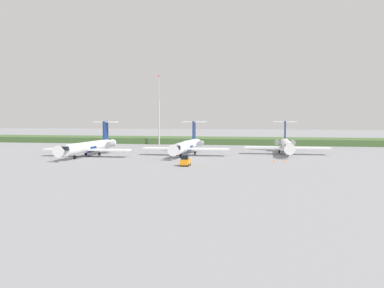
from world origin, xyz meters
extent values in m
plane|color=gray|center=(0.00, 30.00, 0.00)|extent=(500.00, 500.00, 0.00)
cube|color=#426033|center=(0.00, 63.17, 1.12)|extent=(320.00, 20.00, 2.25)
cylinder|color=white|center=(-25.63, 3.27, 2.45)|extent=(2.70, 24.00, 2.70)
cone|color=white|center=(-25.63, -10.23, 2.45)|extent=(2.70, 3.00, 2.70)
cone|color=white|center=(-25.63, 17.27, 2.45)|extent=(2.30, 4.00, 2.29)
cube|color=black|center=(-25.63, -8.33, 2.92)|extent=(2.02, 1.80, 0.90)
cylinder|color=navy|center=(-25.63, 3.27, 2.30)|extent=(2.76, 3.60, 2.76)
cube|color=white|center=(-31.54, 2.27, 1.84)|extent=(11.00, 3.20, 0.36)
cube|color=white|center=(-19.73, 2.27, 1.84)|extent=(11.00, 3.20, 0.36)
cube|color=navy|center=(-25.63, 14.27, 6.40)|extent=(0.36, 3.20, 5.20)
cube|color=white|center=(-25.63, 14.57, 8.80)|extent=(6.80, 1.80, 0.24)
cylinder|color=gray|center=(-27.88, 12.47, 2.65)|extent=(1.50, 3.40, 1.50)
cylinder|color=gray|center=(-23.38, 12.47, 2.65)|extent=(1.50, 3.40, 1.50)
cylinder|color=gray|center=(-25.63, -4.17, 1.00)|extent=(0.20, 0.20, 0.65)
cylinder|color=black|center=(-25.63, -4.17, 0.45)|extent=(0.30, 0.90, 0.90)
cylinder|color=black|center=(-27.53, 5.67, 0.45)|extent=(0.35, 0.90, 0.90)
cylinder|color=black|center=(-23.73, 5.67, 0.45)|extent=(0.35, 0.90, 0.90)
cylinder|color=white|center=(-1.48, 11.22, 2.45)|extent=(2.70, 24.00, 2.70)
cone|color=white|center=(-1.48, -2.28, 2.45)|extent=(2.70, 3.00, 2.70)
cone|color=white|center=(-1.48, 25.22, 2.45)|extent=(2.29, 4.00, 2.29)
cube|color=black|center=(-1.48, -0.38, 2.92)|extent=(2.03, 1.80, 0.90)
cylinder|color=navy|center=(-1.48, 11.22, 2.30)|extent=(2.76, 3.60, 2.76)
cube|color=white|center=(-7.38, 10.22, 1.84)|extent=(11.00, 3.20, 0.36)
cube|color=white|center=(4.43, 10.22, 1.84)|extent=(11.00, 3.20, 0.36)
cube|color=navy|center=(-1.48, 22.22, 6.40)|extent=(0.36, 3.20, 5.20)
cube|color=white|center=(-1.48, 22.52, 8.80)|extent=(6.80, 1.80, 0.24)
cylinder|color=gray|center=(-3.73, 20.42, 2.65)|extent=(1.50, 3.40, 1.50)
cylinder|color=gray|center=(0.77, 20.42, 2.65)|extent=(1.50, 3.40, 1.50)
cylinder|color=gray|center=(-1.48, 3.78, 1.00)|extent=(0.20, 0.20, 0.65)
cylinder|color=black|center=(-1.48, 3.78, 0.45)|extent=(0.30, 0.90, 0.90)
cylinder|color=black|center=(-3.38, 13.62, 0.45)|extent=(0.35, 0.90, 0.90)
cylinder|color=black|center=(0.42, 13.62, 0.45)|extent=(0.35, 0.90, 0.90)
cylinder|color=white|center=(24.88, 19.59, 2.45)|extent=(2.70, 24.00, 2.70)
cone|color=white|center=(24.88, 6.09, 2.45)|extent=(2.70, 3.00, 2.70)
cone|color=white|center=(24.88, 33.59, 2.45)|extent=(2.30, 4.00, 2.29)
cube|color=black|center=(24.88, 7.99, 2.92)|extent=(2.02, 1.80, 0.90)
cylinder|color=navy|center=(24.88, 19.59, 2.30)|extent=(2.76, 3.60, 2.76)
cube|color=white|center=(18.98, 18.59, 1.84)|extent=(11.00, 3.20, 0.36)
cube|color=white|center=(30.79, 18.59, 1.84)|extent=(11.00, 3.20, 0.36)
cube|color=navy|center=(24.88, 30.59, 6.40)|extent=(0.36, 3.20, 5.20)
cube|color=white|center=(24.88, 30.89, 8.80)|extent=(6.80, 1.80, 0.24)
cylinder|color=gray|center=(22.63, 28.79, 2.65)|extent=(1.50, 3.40, 1.50)
cylinder|color=gray|center=(27.13, 28.79, 2.65)|extent=(1.50, 3.40, 1.50)
cylinder|color=gray|center=(24.88, 12.15, 1.00)|extent=(0.20, 0.20, 0.65)
cylinder|color=black|center=(24.88, 12.15, 0.45)|extent=(0.30, 0.90, 0.90)
cylinder|color=black|center=(22.98, 21.99, 0.45)|extent=(0.35, 0.90, 0.90)
cylinder|color=black|center=(26.78, 21.99, 0.45)|extent=(0.35, 0.90, 0.90)
cylinder|color=#B2B2B7|center=(-19.92, 50.11, 8.19)|extent=(0.50, 0.50, 16.38)
cylinder|color=#B2B2B7|center=(-19.92, 50.11, 20.80)|extent=(0.28, 0.28, 8.82)
cube|color=#B2B2B7|center=(-19.92, 50.11, 16.78)|extent=(4.40, 0.20, 0.20)
sphere|color=red|center=(-19.92, 50.11, 25.46)|extent=(0.50, 0.50, 0.50)
cube|color=orange|center=(3.13, -12.14, 0.85)|extent=(1.70, 3.20, 1.10)
cube|color=black|center=(3.13, -12.70, 1.85)|extent=(1.36, 1.10, 0.90)
cylinder|color=black|center=(2.38, -13.10, 0.30)|extent=(0.22, 0.60, 0.60)
cylinder|color=black|center=(3.88, -13.10, 0.30)|extent=(0.22, 0.60, 0.60)
cylinder|color=black|center=(2.38, -11.18, 0.30)|extent=(0.22, 0.60, 0.60)
cylinder|color=black|center=(3.88, -11.18, 0.30)|extent=(0.22, 0.60, 0.60)
cone|color=orange|center=(21.31, -1.68, 0.28)|extent=(0.44, 0.44, 0.55)
cone|color=orange|center=(23.81, -0.97, 0.28)|extent=(0.44, 0.44, 0.55)
camera|label=1|loc=(19.45, -90.11, 9.62)|focal=36.52mm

